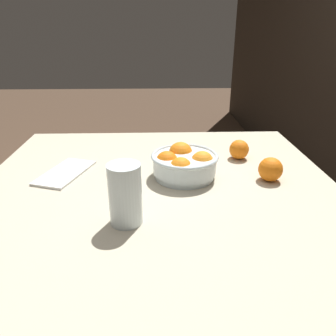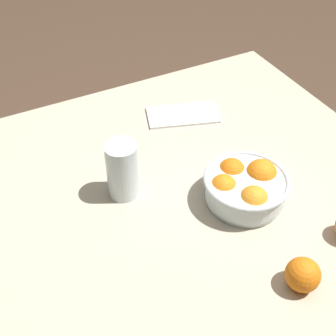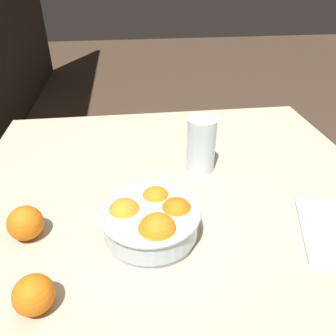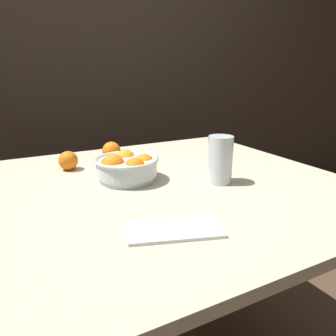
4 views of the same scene
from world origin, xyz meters
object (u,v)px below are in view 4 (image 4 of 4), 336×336
object	(u,v)px
fruit_bowl	(127,167)
orange_loose_front	(68,161)
orange_loose_near_bowl	(111,151)
juice_glass	(220,162)

from	to	relation	value
fruit_bowl	orange_loose_front	bearing A→B (deg)	125.09
orange_loose_front	orange_loose_near_bowl	bearing A→B (deg)	16.62
fruit_bowl	juice_glass	size ratio (longest dim) A/B	1.38
fruit_bowl	orange_loose_front	distance (m)	0.26
juice_glass	fruit_bowl	bearing A→B (deg)	147.97
juice_glass	orange_loose_front	world-z (taller)	juice_glass
orange_loose_near_bowl	orange_loose_front	world-z (taller)	orange_loose_near_bowl
fruit_bowl	orange_loose_near_bowl	bearing A→B (deg)	82.49
fruit_bowl	juice_glass	distance (m)	0.31
orange_loose_near_bowl	fruit_bowl	bearing A→B (deg)	-97.51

